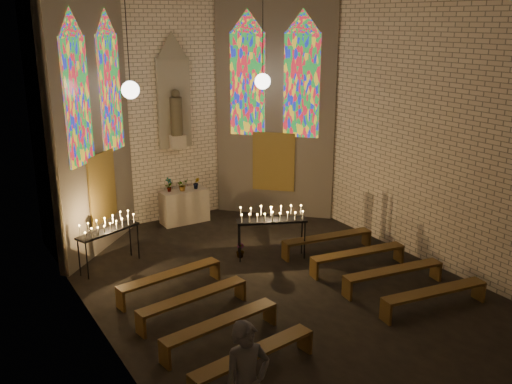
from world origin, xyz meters
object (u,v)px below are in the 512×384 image
votive_stand_left (108,227)px  votive_stand_right (272,217)px  altar (184,206)px  aisle_flower_pot (240,250)px

votive_stand_left → votive_stand_right: (3.68, -1.59, 0.07)m
altar → aisle_flower_pot: 3.17m
votive_stand_left → votive_stand_right: size_ratio=0.94×
altar → votive_stand_left: bearing=-145.2°
altar → votive_stand_right: votive_stand_right is taller
altar → aisle_flower_pot: bearing=-87.9°
votive_stand_right → altar: bearing=125.2°
altar → votive_stand_right: (0.77, -3.61, 0.61)m
aisle_flower_pot → votive_stand_left: size_ratio=0.22×
aisle_flower_pot → votive_stand_left: 3.34m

